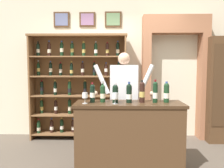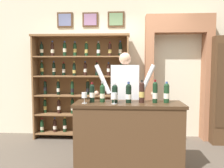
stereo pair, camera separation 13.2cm
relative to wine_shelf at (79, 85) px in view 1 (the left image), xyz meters
name	(u,v)px [view 1 (the left image)]	position (x,y,z in m)	size (l,w,h in m)	color
back_wall	(117,53)	(0.76, 0.28, 0.64)	(12.00, 0.19, 3.44)	beige
wine_shelf	(79,85)	(0.00, 0.00, 0.00)	(1.90, 0.35, 2.05)	brown
archway_doorway	(174,69)	(1.90, 0.15, 0.31)	(1.28, 0.45, 2.42)	#9E6647
tasting_counter	(129,137)	(0.93, -1.40, -0.60)	(1.48, 0.52, 0.95)	#4C331E
shopkeeper	(124,92)	(0.87, -0.83, -0.04)	(1.00, 0.22, 1.66)	#2D3347
tasting_bottle_bianco	(92,93)	(0.43, -1.40, 0.00)	(0.07, 0.07, 0.28)	black
tasting_bottle_vin_santo	(103,93)	(0.57, -1.37, 0.00)	(0.07, 0.07, 0.29)	#19381E
tasting_bottle_grappa	(115,94)	(0.74, -1.40, 0.00)	(0.08, 0.08, 0.26)	black
tasting_bottle_riserva	(129,93)	(0.93, -1.40, 0.00)	(0.08, 0.08, 0.29)	black
tasting_bottle_brunello	(142,92)	(1.11, -1.37, 0.02)	(0.08, 0.08, 0.31)	black
tasting_bottle_rosso	(155,92)	(1.29, -1.38, 0.02)	(0.07, 0.07, 0.32)	black
tasting_bottle_prosecco	(166,93)	(1.44, -1.36, 0.01)	(0.08, 0.08, 0.29)	#19381E
wine_glass_center	(85,96)	(0.34, -1.49, -0.02)	(0.07, 0.07, 0.15)	silver
wine_glass_left	(115,96)	(0.74, -1.51, -0.02)	(0.08, 0.08, 0.15)	silver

